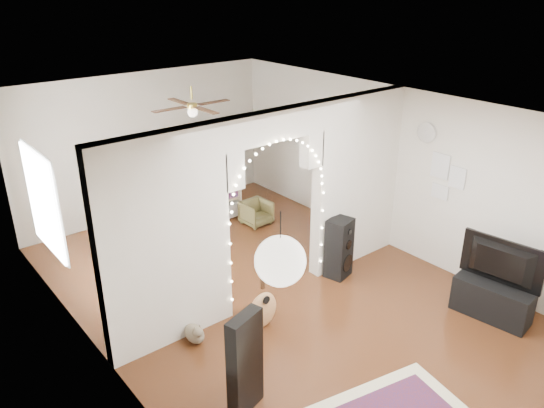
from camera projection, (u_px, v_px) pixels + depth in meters
floor at (273, 292)px, 7.75m from camera, size 7.50×7.50×0.00m
ceiling at (274, 110)px, 6.68m from camera, size 5.00×7.50×0.02m
wall_back at (146, 145)px, 9.88m from camera, size 5.00×0.02×2.70m
wall_left at (96, 266)px, 5.76m from camera, size 0.02×7.50×2.70m
wall_right at (392, 169)px, 8.66m from camera, size 0.02×7.50×2.70m
divider_wall at (274, 203)px, 7.18m from camera, size 5.00×0.20×2.70m
fairy_lights at (280, 197)px, 7.04m from camera, size 1.64×0.04×1.60m
window at (43, 202)px, 7.00m from camera, size 0.04×1.20×1.40m
wall_clock at (427, 132)px, 7.93m from camera, size 0.03×0.31×0.31m
picture_frames at (445, 177)px, 7.88m from camera, size 0.02×0.50×0.70m
paper_lantern at (280, 261)px, 4.05m from camera, size 0.40×0.40×0.40m
ceiling_fan at (192, 106)px, 8.22m from camera, size 1.10×1.10×0.30m
guitar_case at (245, 363)px, 5.45m from camera, size 0.47×0.27×1.17m
acoustic_guitar at (263, 296)px, 6.80m from camera, size 0.45×0.20×1.08m
tabby_cat at (195, 333)px, 6.64m from camera, size 0.28×0.50×0.33m
floor_speaker at (339, 248)px, 8.01m from camera, size 0.43×0.40×0.94m
media_console at (492, 300)px, 7.10m from camera, size 0.54×1.05×0.50m
tv at (499, 264)px, 6.88m from camera, size 0.29×1.08×0.62m
bookcase at (201, 185)px, 9.57m from camera, size 1.56×0.79×1.55m
dining_table at (163, 199)px, 9.23m from camera, size 1.28×0.92×0.76m
flower_vase at (163, 190)px, 9.16m from camera, size 0.20×0.20×0.19m
dining_chair_left at (135, 240)px, 8.67m from camera, size 0.79×0.79×0.55m
dining_chair_right at (256, 213)px, 9.79m from camera, size 0.51×0.52×0.45m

